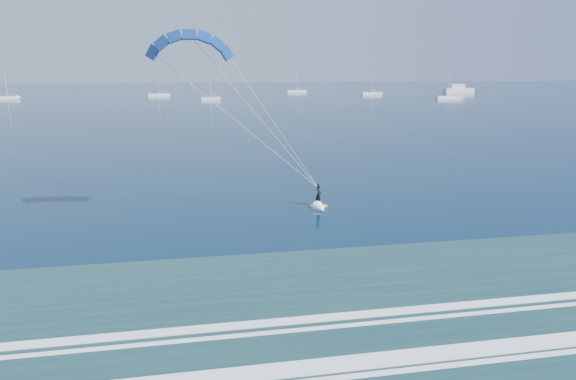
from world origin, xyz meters
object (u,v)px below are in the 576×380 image
(sailboat_6, at_px, (448,97))
(sailboat_1, at_px, (7,97))
(motor_yacht, at_px, (458,89))
(kitesurfer_rig, at_px, (260,119))
(sailboat_3, at_px, (211,99))
(sailboat_2, at_px, (159,95))
(sailboat_5, at_px, (372,93))
(sailboat_4, at_px, (297,91))

(sailboat_6, bearing_deg, sailboat_1, 169.55)
(motor_yacht, xyz_separation_m, sailboat_1, (-205.14, -19.21, -0.99))
(kitesurfer_rig, xyz_separation_m, sailboat_6, (96.02, 152.79, -7.33))
(motor_yacht, height_order, sailboat_1, sailboat_1)
(sailboat_3, xyz_separation_m, sailboat_6, (93.57, -9.30, 0.02))
(kitesurfer_rig, distance_m, motor_yacht, 240.98)
(sailboat_2, relative_size, sailboat_5, 0.93)
(sailboat_3, bearing_deg, kitesurfer_rig, -90.87)
(kitesurfer_rig, height_order, sailboat_3, kitesurfer_rig)
(motor_yacht, distance_m, sailboat_2, 147.24)
(sailboat_2, xyz_separation_m, sailboat_4, (66.90, 26.20, 0.01))
(kitesurfer_rig, xyz_separation_m, sailboat_3, (2.45, 162.09, -7.34))
(motor_yacht, relative_size, sailboat_1, 1.33)
(kitesurfer_rig, relative_size, sailboat_2, 1.31)
(motor_yacht, bearing_deg, kitesurfer_rig, -122.19)
(kitesurfer_rig, relative_size, sailboat_4, 1.18)
(sailboat_3, height_order, sailboat_5, sailboat_5)
(sailboat_5, bearing_deg, sailboat_6, -63.58)
(sailboat_2, height_order, sailboat_3, sailboat_2)
(kitesurfer_rig, distance_m, sailboat_2, 195.66)
(motor_yacht, bearing_deg, sailboat_4, 168.03)
(kitesurfer_rig, bearing_deg, sailboat_5, 67.82)
(sailboat_2, bearing_deg, sailboat_3, -57.07)
(sailboat_4, distance_m, sailboat_6, 83.13)
(kitesurfer_rig, distance_m, sailboat_5, 205.38)
(sailboat_4, bearing_deg, sailboat_5, -46.48)
(sailboat_1, relative_size, sailboat_5, 0.90)
(motor_yacht, xyz_separation_m, sailboat_6, (-32.30, -51.08, -0.98))
(motor_yacht, bearing_deg, sailboat_3, -161.64)
(motor_yacht, xyz_separation_m, sailboat_3, (-125.87, -41.78, -1.00))
(kitesurfer_rig, relative_size, sailboat_6, 1.22)
(sailboat_3, distance_m, sailboat_4, 74.50)
(sailboat_6, bearing_deg, sailboat_4, 125.06)
(sailboat_1, xyz_separation_m, sailboat_3, (79.27, -22.57, -0.01))
(sailboat_3, bearing_deg, motor_yacht, 18.36)
(motor_yacht, distance_m, sailboat_6, 60.44)
(motor_yacht, bearing_deg, sailboat_1, -174.65)
(sailboat_4, distance_m, sailboat_5, 42.45)
(sailboat_2, bearing_deg, sailboat_6, -20.05)
(sailboat_2, bearing_deg, kitesurfer_rig, -84.53)
(sailboat_1, height_order, sailboat_5, sailboat_5)
(sailboat_4, bearing_deg, motor_yacht, -11.97)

